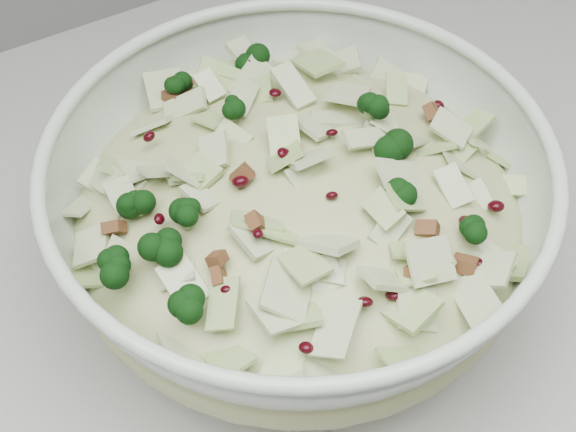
{
  "coord_description": "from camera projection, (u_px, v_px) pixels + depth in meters",
  "views": [
    {
      "loc": [
        -0.17,
        1.3,
        1.38
      ],
      "look_at": [
        -0.0,
        1.59,
        1.0
      ],
      "focal_mm": 50.0,
      "sensor_mm": 36.0,
      "label": 1
    }
  ],
  "objects": [
    {
      "name": "mixing_bowl",
      "position": [
        298.0,
        217.0,
        0.54
      ],
      "size": [
        0.33,
        0.33,
        0.13
      ],
      "rotation": [
        0.0,
        0.0,
        -0.02
      ],
      "color": "silver",
      "rests_on": "counter"
    },
    {
      "name": "salad",
      "position": [
        298.0,
        196.0,
        0.53
      ],
      "size": [
        0.32,
        0.32,
        0.13
      ],
      "rotation": [
        0.0,
        0.0,
        0.03
      ],
      "color": "#AAB27A",
      "rests_on": "mixing_bowl"
    }
  ]
}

